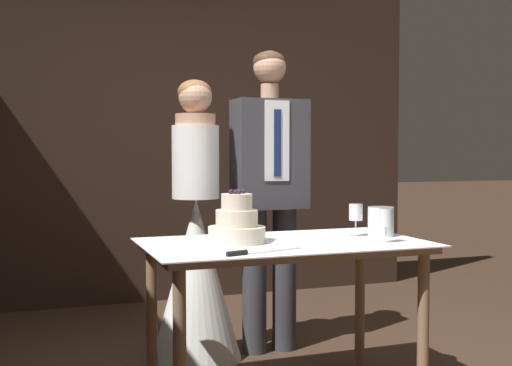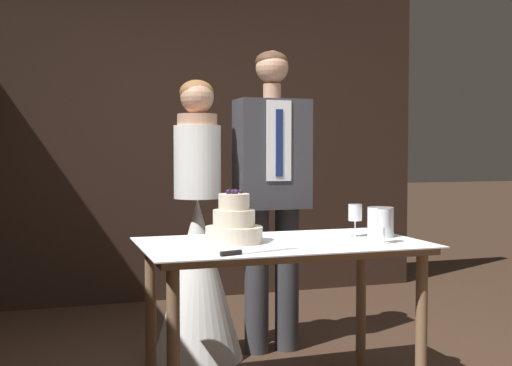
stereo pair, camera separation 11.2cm
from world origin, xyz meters
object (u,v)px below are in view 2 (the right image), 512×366
object	(u,v)px
cake_table	(281,261)
bride	(198,257)
tiered_cake	(234,224)
hurricane_candle	(380,223)
wine_glass_near	(355,214)
groom	(272,184)
cake_knife	(245,252)
wine_glass_middle	(384,220)

from	to	relation	value
cake_table	bride	size ratio (longest dim) A/B	0.82
tiered_cake	hurricane_candle	bearing A→B (deg)	-1.26
bride	wine_glass_near	bearing A→B (deg)	-48.43
cake_table	hurricane_candle	size ratio (longest dim) A/B	8.93
groom	bride	bearing A→B (deg)	179.93
tiered_cake	groom	bearing A→B (deg)	58.67
groom	cake_knife	bearing A→B (deg)	-114.97
bride	groom	bearing A→B (deg)	-0.07
wine_glass_near	bride	xyz separation A→B (m)	(-0.66, 0.75, -0.31)
hurricane_candle	bride	distance (m)	1.14
groom	wine_glass_middle	bearing A→B (deg)	-77.74
tiered_cake	bride	distance (m)	0.82
wine_glass_near	bride	bearing A→B (deg)	131.57
bride	cake_knife	bearing A→B (deg)	-92.34
groom	hurricane_candle	bearing A→B (deg)	-67.74
cake_knife	bride	xyz separation A→B (m)	(0.05, 1.11, -0.20)
cake_table	tiered_cake	distance (m)	0.30
tiered_cake	groom	world-z (taller)	groom
tiered_cake	cake_table	bearing A→B (deg)	-9.67
tiered_cake	cake_knife	bearing A→B (deg)	-98.31
tiered_cake	hurricane_candle	xyz separation A→B (m)	(0.79, -0.02, -0.02)
wine_glass_middle	hurricane_candle	world-z (taller)	wine_glass_middle
tiered_cake	cake_knife	size ratio (longest dim) A/B	0.71
wine_glass_near	cake_table	bearing A→B (deg)	-172.33
tiered_cake	wine_glass_middle	distance (m)	0.72
cake_table	wine_glass_middle	size ratio (longest dim) A/B	8.24
tiered_cake	wine_glass_near	distance (m)	0.66
wine_glass_near	groom	bearing A→B (deg)	104.45
bride	wine_glass_middle	bearing A→B (deg)	-55.52
cake_table	wine_glass_near	distance (m)	0.48
cake_knife	wine_glass_near	size ratio (longest dim) A/B	2.30
cake_table	wine_glass_near	world-z (taller)	wine_glass_near
wine_glass_near	wine_glass_middle	world-z (taller)	wine_glass_near
cake_knife	wine_glass_middle	xyz separation A→B (m)	(0.73, 0.11, 0.11)
tiered_cake	groom	distance (m)	0.91
wine_glass_near	wine_glass_middle	size ratio (longest dim) A/B	1.02
tiered_cake	wine_glass_near	xyz separation A→B (m)	(0.66, 0.02, 0.03)
tiered_cake	groom	size ratio (longest dim) A/B	0.15
cake_table	hurricane_candle	distance (m)	0.58
cake_table	wine_glass_near	bearing A→B (deg)	7.67
wine_glass_middle	groom	size ratio (longest dim) A/B	0.09
tiered_cake	wine_glass_middle	bearing A→B (deg)	-19.07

